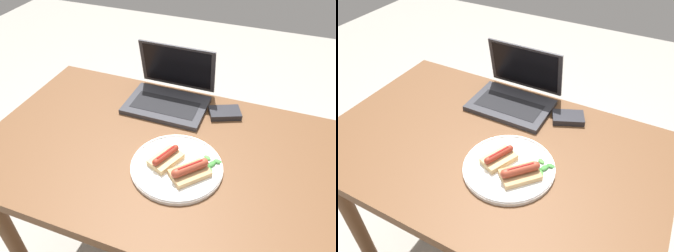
% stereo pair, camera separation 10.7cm
% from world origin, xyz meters
% --- Properties ---
extents(desk, '(1.15, 0.73, 0.78)m').
position_xyz_m(desk, '(0.00, 0.00, 0.66)').
color(desk, brown).
rests_on(desk, ground_plane).
extents(laptop, '(0.30, 0.24, 0.21)m').
position_xyz_m(laptop, '(-0.04, 0.26, 0.82)').
color(laptop, '#2D2D33').
rests_on(laptop, desk).
extents(plate, '(0.28, 0.28, 0.02)m').
position_xyz_m(plate, '(0.10, -0.06, 0.79)').
color(plate, white).
rests_on(plate, desk).
extents(sausage_toast_left, '(0.13, 0.13, 0.05)m').
position_xyz_m(sausage_toast_left, '(0.15, -0.09, 0.81)').
color(sausage_toast_left, tan).
rests_on(sausage_toast_left, plate).
extents(sausage_toast_middle, '(0.10, 0.12, 0.04)m').
position_xyz_m(sausage_toast_middle, '(0.07, -0.06, 0.80)').
color(sausage_toast_middle, tan).
rests_on(sausage_toast_middle, plate).
extents(salad_pile, '(0.06, 0.07, 0.01)m').
position_xyz_m(salad_pile, '(0.20, -0.03, 0.79)').
color(salad_pile, '#709E4C').
rests_on(salad_pile, plate).
extents(external_drive, '(0.13, 0.11, 0.02)m').
position_xyz_m(external_drive, '(0.18, 0.25, 0.79)').
color(external_drive, '#232328').
rests_on(external_drive, desk).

